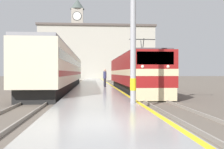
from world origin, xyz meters
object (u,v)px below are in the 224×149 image
catenary_mast (134,15)px  locomotive_train (134,73)px  passenger_train (62,70)px  person_on_platform (105,77)px  clock_tower (77,37)px

catenary_mast → locomotive_train: bearing=80.9°
passenger_train → person_on_platform: (4.68, -2.59, -0.84)m
clock_tower → passenger_train: bearing=-88.9°
locomotive_train → passenger_train: (-7.20, 5.84, 0.40)m
person_on_platform → clock_tower: size_ratio=0.08×
locomotive_train → catenary_mast: (-1.82, -11.33, 2.91)m
person_on_platform → clock_tower: 55.18m
catenary_mast → passenger_train: bearing=107.4°
locomotive_train → passenger_train: 9.28m
catenary_mast → person_on_platform: size_ratio=4.76×
locomotive_train → catenary_mast: size_ratio=1.91×
passenger_train → locomotive_train: bearing=-39.1°
locomotive_train → person_on_platform: size_ratio=9.08×
locomotive_train → passenger_train: bearing=140.9°
passenger_train → clock_tower: clock_tower is taller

